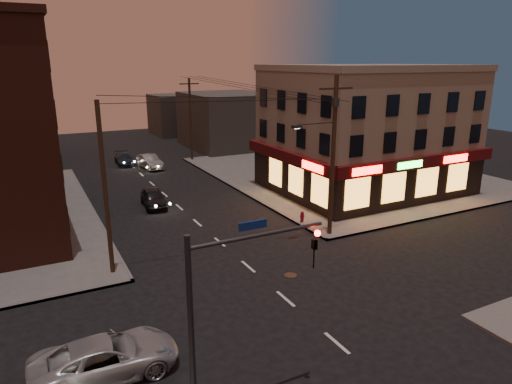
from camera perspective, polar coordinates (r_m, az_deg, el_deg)
ground at (r=22.37m, az=3.72°, el=-13.19°), size 120.00×120.00×0.00m
sidewalk_ne at (r=46.74m, az=10.66°, el=2.34°), size 24.00×28.00×0.15m
pizza_building at (r=40.24m, az=13.58°, el=7.64°), size 15.85×12.85×10.50m
bg_building_ne_a at (r=60.23m, az=-3.54°, el=8.93°), size 10.00×12.00×7.00m
bg_building_ne_b at (r=72.58m, az=-9.57°, el=9.55°), size 8.00×8.00×6.00m
utility_pole_main at (r=28.57m, az=9.46°, el=5.43°), size 4.20×0.44×10.00m
utility_pole_far at (r=51.91m, az=-8.18°, el=8.94°), size 0.26×0.26×9.00m
utility_pole_west at (r=24.21m, az=-18.33°, el=0.22°), size 0.24×0.24×9.00m
traffic_signal at (r=13.75m, az=-4.06°, el=-13.42°), size 4.49×0.32×6.47m
suv_cross at (r=18.14m, az=-18.24°, el=-19.07°), size 5.18×2.42×1.43m
sedan_near at (r=36.31m, az=-12.70°, el=-0.71°), size 2.00×4.21×1.39m
sedan_mid at (r=49.47m, az=-13.18°, el=3.72°), size 2.06×4.59×1.46m
sedan_far at (r=52.09m, az=-16.15°, el=3.99°), size 1.94×4.31×1.23m
fire_hydrant at (r=31.81m, az=5.79°, el=-3.02°), size 0.34×0.34×0.78m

